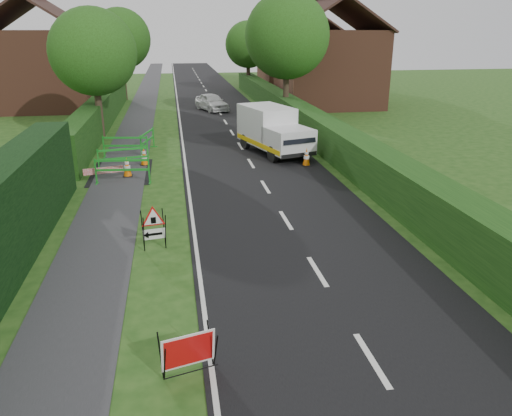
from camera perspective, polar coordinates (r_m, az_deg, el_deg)
ground at (r=11.08m, az=-4.23°, el=-10.61°), size 120.00×120.00×0.00m
road_surface at (r=45.00m, az=-5.33°, el=12.59°), size 6.00×90.00×0.02m
footpath at (r=44.94m, az=-12.50°, el=12.21°), size 2.00×90.00×0.02m
hedge_west_far at (r=32.30m, az=-17.03°, el=8.98°), size 1.00×24.00×1.80m
hedge_east at (r=27.13m, az=6.37°, el=7.78°), size 1.20×50.00×1.50m
house_west at (r=40.68m, az=-23.31°, el=14.47°), size 7.50×7.40×7.88m
house_east_a at (r=39.43m, az=8.26°, el=15.69°), size 7.50×7.40×7.88m
house_east_b at (r=53.16m, az=4.67°, el=16.84°), size 7.50×7.40×7.88m
tree_nw at (r=27.82m, az=-18.12°, el=16.59°), size 4.40×4.40×6.70m
tree_ne at (r=32.34m, az=3.57°, el=19.03°), size 5.20×5.20×7.79m
tree_fw at (r=43.71m, az=-15.24°, el=18.16°), size 4.80×4.80×7.24m
tree_fe at (r=48.09m, az=-0.91°, el=18.17°), size 4.20×4.20×6.33m
red_rect_sign at (r=8.86m, az=-7.73°, el=-15.91°), size 1.03×0.77×0.79m
triangle_sign at (r=13.41m, az=-11.76°, el=-1.92°), size 0.82×0.82×1.05m
works_van at (r=23.81m, az=1.90°, el=8.98°), size 3.04×4.97×2.13m
traffic_cone_0 at (r=21.72m, az=5.78°, el=5.84°), size 0.38×0.38×0.79m
traffic_cone_1 at (r=23.91m, az=6.19°, el=7.12°), size 0.38×0.38×0.79m
traffic_cone_2 at (r=26.41m, az=3.29°, el=8.41°), size 0.38×0.38×0.79m
traffic_cone_3 at (r=20.63m, az=-14.51°, el=4.56°), size 0.38×0.38×0.79m
traffic_cone_4 at (r=22.23m, az=-12.67°, el=5.78°), size 0.38×0.38×0.79m
ped_barrier_0 at (r=19.62m, az=-15.04°, el=4.46°), size 2.08×0.56×1.00m
ped_barrier_1 at (r=21.44m, az=-14.94°, el=5.74°), size 2.09×0.68×1.00m
ped_barrier_2 at (r=23.74m, az=-14.71°, el=7.09°), size 2.09×0.67×1.00m
ped_barrier_3 at (r=24.68m, az=-12.32°, el=7.75°), size 0.86×2.08×1.00m
redwhite_plank at (r=20.28m, az=-16.93°, el=2.91°), size 1.47×0.40×0.25m
hatchback_car at (r=36.92m, az=-5.08°, el=11.98°), size 2.50×3.86×1.22m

